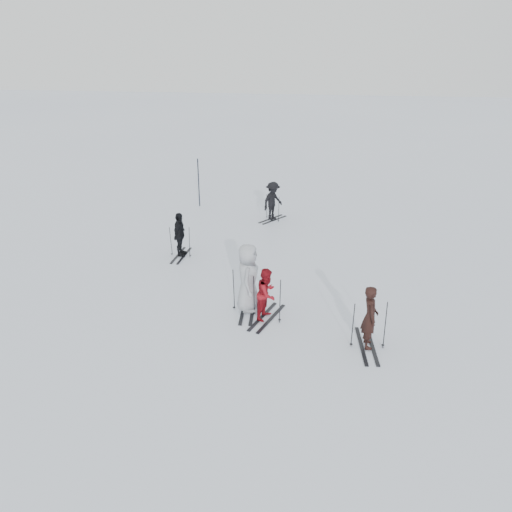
{
  "coord_description": "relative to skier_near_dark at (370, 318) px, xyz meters",
  "views": [
    {
      "loc": [
        2.19,
        -13.11,
        7.26
      ],
      "look_at": [
        0.0,
        1.0,
        1.0
      ],
      "focal_mm": 35.0,
      "sensor_mm": 36.0,
      "label": 1
    }
  ],
  "objects": [
    {
      "name": "skis_uphill_left",
      "position": [
        -6.4,
        4.87,
        -0.27
      ],
      "size": [
        1.6,
        0.89,
        1.14
      ],
      "primitive_type": null,
      "rotation": [
        0.0,
        0.0,
        1.53
      ],
      "color": "black",
      "rests_on": "ground"
    },
    {
      "name": "skier_uphill_far",
      "position": [
        -3.6,
        9.28,
        -0.02
      ],
      "size": [
        1.11,
        1.22,
        1.65
      ],
      "primitive_type": "imported",
      "rotation": [
        0.0,
        0.0,
        0.96
      ],
      "color": "black",
      "rests_on": "ground"
    },
    {
      "name": "skis_grey",
      "position": [
        -3.33,
        1.39,
        -0.17
      ],
      "size": [
        1.91,
        1.1,
        1.35
      ],
      "primitive_type": null,
      "rotation": [
        0.0,
        0.0,
        1.64
      ],
      "color": "black",
      "rests_on": "ground"
    },
    {
      "name": "skier_red",
      "position": [
        -2.73,
        1.01,
        -0.09
      ],
      "size": [
        0.77,
        0.87,
        1.5
      ],
      "primitive_type": "imported",
      "rotation": [
        0.0,
        0.0,
        1.26
      ],
      "color": "maroon",
      "rests_on": "ground"
    },
    {
      "name": "skis_uphill_far",
      "position": [
        -3.6,
        9.28,
        -0.28
      ],
      "size": [
        1.74,
        1.56,
        1.13
      ],
      "primitive_type": null,
      "rotation": [
        0.0,
        0.0,
        0.96
      ],
      "color": "black",
      "rests_on": "ground"
    },
    {
      "name": "skier_near_dark",
      "position": [
        0.0,
        0.0,
        0.0
      ],
      "size": [
        0.47,
        0.65,
        1.68
      ],
      "primitive_type": "imported",
      "rotation": [
        0.0,
        0.0,
        1.68
      ],
      "color": "black",
      "rests_on": "ground"
    },
    {
      "name": "ground",
      "position": [
        -3.35,
        2.02,
        -0.84
      ],
      "size": [
        120.0,
        120.0,
        0.0
      ],
      "primitive_type": "plane",
      "color": "silver",
      "rests_on": "ground"
    },
    {
      "name": "skis_red",
      "position": [
        -2.73,
        1.01,
        -0.19
      ],
      "size": [
        1.99,
        1.45,
        1.3
      ],
      "primitive_type": null,
      "rotation": [
        0.0,
        0.0,
        1.26
      ],
      "color": "black",
      "rests_on": "ground"
    },
    {
      "name": "piste_marker",
      "position": [
        -7.22,
        10.67,
        0.28
      ],
      "size": [
        0.06,
        0.06,
        2.24
      ],
      "primitive_type": "cylinder",
      "rotation": [
        0.0,
        0.0,
        0.3
      ],
      "color": "black",
      "rests_on": "ground"
    },
    {
      "name": "skis_near_dark",
      "position": [
        0.0,
        0.0,
        -0.18
      ],
      "size": [
        1.9,
        1.15,
        1.32
      ],
      "primitive_type": null,
      "rotation": [
        0.0,
        0.0,
        1.68
      ],
      "color": "black",
      "rests_on": "ground"
    },
    {
      "name": "skier_grey",
      "position": [
        -3.33,
        1.39,
        0.17
      ],
      "size": [
        0.71,
        1.03,
        2.02
      ],
      "primitive_type": "imported",
      "rotation": [
        0.0,
        0.0,
        1.64
      ],
      "color": "#9FA2A8",
      "rests_on": "ground"
    },
    {
      "name": "skier_uphill_left",
      "position": [
        -6.4,
        4.87,
        -0.04
      ],
      "size": [
        0.43,
        0.95,
        1.6
      ],
      "primitive_type": "imported",
      "rotation": [
        0.0,
        0.0,
        1.53
      ],
      "color": "black",
      "rests_on": "ground"
    }
  ]
}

